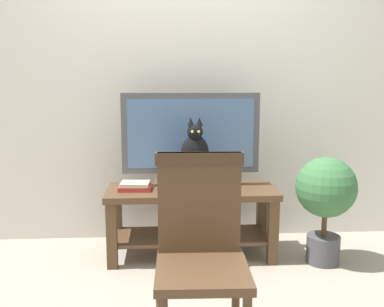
% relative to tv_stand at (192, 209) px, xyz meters
% --- Properties ---
extents(ground_plane, '(12.00, 12.00, 0.00)m').
position_rel_tv_stand_xyz_m(ground_plane, '(-0.03, -0.63, -0.35)').
color(ground_plane, gray).
extents(back_wall, '(7.00, 0.12, 2.80)m').
position_rel_tv_stand_xyz_m(back_wall, '(-0.03, 0.48, 1.05)').
color(back_wall, silver).
rests_on(back_wall, ground).
extents(tv_stand, '(1.21, 0.47, 0.50)m').
position_rel_tv_stand_xyz_m(tv_stand, '(0.00, 0.00, 0.00)').
color(tv_stand, '#513823').
rests_on(tv_stand, ground).
extents(tv, '(0.99, 0.20, 0.68)m').
position_rel_tv_stand_xyz_m(tv, '(0.00, 0.10, 0.51)').
color(tv, '#4C4C51').
rests_on(tv, tv_stand).
extents(media_box, '(0.37, 0.28, 0.06)m').
position_rel_tv_stand_xyz_m(media_box, '(0.02, -0.08, 0.18)').
color(media_box, '#ADADB2').
rests_on(media_box, tv_stand).
extents(cat, '(0.22, 0.28, 0.46)m').
position_rel_tv_stand_xyz_m(cat, '(0.02, -0.09, 0.39)').
color(cat, black).
rests_on(cat, media_box).
extents(wooden_chair, '(0.43, 0.43, 0.95)m').
position_rel_tv_stand_xyz_m(wooden_chair, '(-0.03, -1.16, 0.19)').
color(wooden_chair, '#513823').
rests_on(wooden_chair, ground).
extents(book_stack, '(0.23, 0.17, 0.06)m').
position_rel_tv_stand_xyz_m(book_stack, '(-0.40, -0.01, 0.18)').
color(book_stack, '#B2332D').
rests_on(book_stack, tv_stand).
extents(potted_plant, '(0.42, 0.42, 0.75)m').
position_rel_tv_stand_xyz_m(potted_plant, '(0.91, -0.18, 0.13)').
color(potted_plant, '#47474C').
rests_on(potted_plant, ground).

